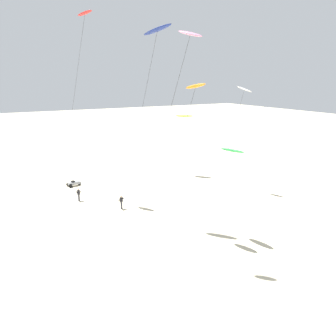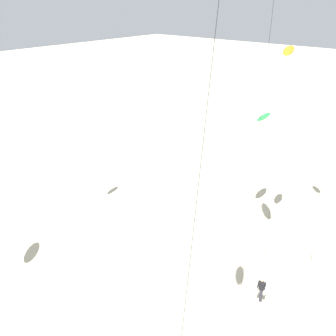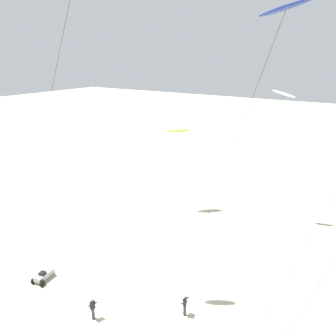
{
  "view_description": "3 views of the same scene",
  "coord_description": "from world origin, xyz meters",
  "px_view_note": "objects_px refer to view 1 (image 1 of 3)",
  "views": [
    {
      "loc": [
        37.54,
        -6.18,
        15.2
      ],
      "look_at": [
        2.2,
        13.43,
        4.28
      ],
      "focal_mm": 35.59,
      "sensor_mm": 36.0,
      "label": 1
    },
    {
      "loc": [
        -20.37,
        -4.27,
        18.86
      ],
      "look_at": [
        -0.78,
        12.41,
        8.71
      ],
      "focal_mm": 49.44,
      "sensor_mm": 36.0,
      "label": 2
    },
    {
      "loc": [
        11.91,
        -10.04,
        17.51
      ],
      "look_at": [
        -2.45,
        11.91,
        8.77
      ],
      "focal_mm": 36.72,
      "sensor_mm": 36.0,
      "label": 3
    }
  ],
  "objects_px": {
    "kite_lime": "(184,116)",
    "kite_navy": "(157,32)",
    "kite_white": "(244,91)",
    "kite_flyer_middle": "(121,202)",
    "kite_pink": "(189,39)",
    "beach_buggy": "(74,183)",
    "kite_green": "(232,151)",
    "kite_orange": "(195,87)",
    "kite_red": "(84,17)",
    "kite_flyer_nearest": "(79,194)"
  },
  "relations": [
    {
      "from": "kite_lime",
      "to": "beach_buggy",
      "type": "relative_size",
      "value": 4.58
    },
    {
      "from": "kite_red",
      "to": "kite_flyer_nearest",
      "type": "distance_m",
      "value": 21.64
    },
    {
      "from": "kite_lime",
      "to": "kite_white",
      "type": "bearing_deg",
      "value": 16.35
    },
    {
      "from": "kite_white",
      "to": "kite_lime",
      "type": "relative_size",
      "value": 1.48
    },
    {
      "from": "kite_lime",
      "to": "kite_navy",
      "type": "xyz_separation_m",
      "value": [
        13.77,
        -11.82,
        10.23
      ]
    },
    {
      "from": "kite_red",
      "to": "kite_green",
      "type": "distance_m",
      "value": 24.44
    },
    {
      "from": "kite_white",
      "to": "kite_flyer_middle",
      "type": "relative_size",
      "value": 8.57
    },
    {
      "from": "kite_white",
      "to": "kite_lime",
      "type": "xyz_separation_m",
      "value": [
        -10.19,
        -2.99,
        -4.19
      ]
    },
    {
      "from": "kite_pink",
      "to": "kite_green",
      "type": "bearing_deg",
      "value": 95.6
    },
    {
      "from": "kite_navy",
      "to": "beach_buggy",
      "type": "xyz_separation_m",
      "value": [
        -15.68,
        -5.75,
        -19.19
      ]
    },
    {
      "from": "kite_white",
      "to": "kite_navy",
      "type": "distance_m",
      "value": 16.39
    },
    {
      "from": "kite_red",
      "to": "kite_flyer_middle",
      "type": "relative_size",
      "value": 13.81
    },
    {
      "from": "kite_white",
      "to": "kite_flyer_middle",
      "type": "bearing_deg",
      "value": -91.71
    },
    {
      "from": "kite_orange",
      "to": "kite_pink",
      "type": "bearing_deg",
      "value": -42.11
    },
    {
      "from": "beach_buggy",
      "to": "kite_flyer_middle",
      "type": "bearing_deg",
      "value": 13.94
    },
    {
      "from": "kite_pink",
      "to": "kite_green",
      "type": "distance_m",
      "value": 11.03
    },
    {
      "from": "kite_orange",
      "to": "kite_flyer_nearest",
      "type": "height_order",
      "value": "kite_orange"
    },
    {
      "from": "kite_green",
      "to": "beach_buggy",
      "type": "relative_size",
      "value": 4.2
    },
    {
      "from": "kite_white",
      "to": "kite_lime",
      "type": "bearing_deg",
      "value": -163.65
    },
    {
      "from": "kite_white",
      "to": "kite_green",
      "type": "distance_m",
      "value": 16.11
    },
    {
      "from": "kite_red",
      "to": "kite_navy",
      "type": "height_order",
      "value": "kite_red"
    },
    {
      "from": "kite_orange",
      "to": "kite_green",
      "type": "bearing_deg",
      "value": 51.04
    },
    {
      "from": "kite_white",
      "to": "kite_orange",
      "type": "height_order",
      "value": "kite_orange"
    },
    {
      "from": "kite_green",
      "to": "beach_buggy",
      "type": "xyz_separation_m",
      "value": [
        -23.05,
        -9.85,
        -8.13
      ]
    },
    {
      "from": "kite_red",
      "to": "kite_navy",
      "type": "bearing_deg",
      "value": 19.69
    },
    {
      "from": "kite_green",
      "to": "kite_lime",
      "type": "bearing_deg",
      "value": 159.93
    },
    {
      "from": "kite_green",
      "to": "kite_flyer_middle",
      "type": "distance_m",
      "value": 15.46
    },
    {
      "from": "kite_orange",
      "to": "kite_lime",
      "type": "distance_m",
      "value": 22.17
    },
    {
      "from": "beach_buggy",
      "to": "kite_green",
      "type": "bearing_deg",
      "value": 23.14
    },
    {
      "from": "kite_white",
      "to": "kite_pink",
      "type": "bearing_deg",
      "value": -54.49
    },
    {
      "from": "kite_flyer_middle",
      "to": "kite_white",
      "type": "bearing_deg",
      "value": 88.29
    },
    {
      "from": "kite_orange",
      "to": "kite_lime",
      "type": "xyz_separation_m",
      "value": [
        -18.85,
        10.54,
        -5.0
      ]
    },
    {
      "from": "kite_flyer_middle",
      "to": "kite_orange",
      "type": "bearing_deg",
      "value": 24.36
    },
    {
      "from": "kite_orange",
      "to": "beach_buggy",
      "type": "xyz_separation_m",
      "value": [
        -20.77,
        -7.04,
        -13.96
      ]
    },
    {
      "from": "kite_orange",
      "to": "kite_flyer_middle",
      "type": "distance_m",
      "value": 16.85
    },
    {
      "from": "kite_lime",
      "to": "kite_pink",
      "type": "bearing_deg",
      "value": -31.11
    },
    {
      "from": "kite_white",
      "to": "kite_lime",
      "type": "distance_m",
      "value": 11.42
    },
    {
      "from": "kite_flyer_nearest",
      "to": "kite_white",
      "type": "bearing_deg",
      "value": 75.28
    },
    {
      "from": "kite_red",
      "to": "kite_pink",
      "type": "distance_m",
      "value": 19.69
    },
    {
      "from": "kite_green",
      "to": "kite_navy",
      "type": "relative_size",
      "value": 0.43
    },
    {
      "from": "kite_flyer_middle",
      "to": "kite_green",
      "type": "bearing_deg",
      "value": 31.32
    },
    {
      "from": "kite_orange",
      "to": "kite_flyer_middle",
      "type": "xyz_separation_m",
      "value": [
        -9.18,
        -4.16,
        -13.5
      ]
    },
    {
      "from": "kite_white",
      "to": "kite_green",
      "type": "xyz_separation_m",
      "value": [
        10.93,
        -10.71,
        -5.02
      ]
    },
    {
      "from": "kite_red",
      "to": "kite_navy",
      "type": "distance_m",
      "value": 12.17
    },
    {
      "from": "kite_white",
      "to": "kite_orange",
      "type": "distance_m",
      "value": 16.08
    },
    {
      "from": "kite_lime",
      "to": "kite_flyer_nearest",
      "type": "bearing_deg",
      "value": -76.17
    },
    {
      "from": "kite_red",
      "to": "kite_pink",
      "type": "xyz_separation_m",
      "value": [
        19.07,
        2.75,
        -4.09
      ]
    },
    {
      "from": "kite_white",
      "to": "kite_navy",
      "type": "relative_size",
      "value": 0.7
    },
    {
      "from": "kite_green",
      "to": "beach_buggy",
      "type": "height_order",
      "value": "kite_green"
    },
    {
      "from": "kite_navy",
      "to": "kite_flyer_middle",
      "type": "xyz_separation_m",
      "value": [
        -4.1,
        -2.88,
        -18.73
      ]
    }
  ]
}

